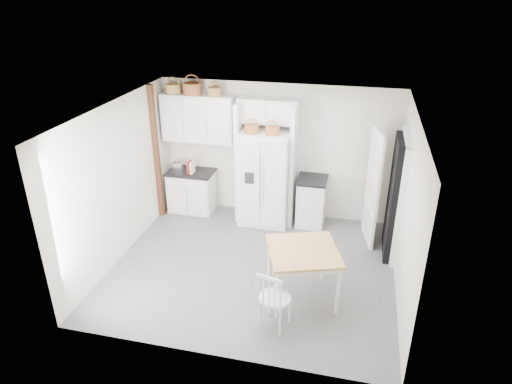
# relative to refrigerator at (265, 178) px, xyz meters

# --- Properties ---
(floor) EXTENTS (4.50, 4.50, 0.00)m
(floor) POSITION_rel_refrigerator_xyz_m (0.15, -1.61, -0.90)
(floor) COLOR #47484A
(floor) RESTS_ON ground
(ceiling) EXTENTS (4.50, 4.50, 0.00)m
(ceiling) POSITION_rel_refrigerator_xyz_m (0.15, -1.61, 1.70)
(ceiling) COLOR white
(ceiling) RESTS_ON wall_back
(wall_back) EXTENTS (4.50, 0.00, 4.50)m
(wall_back) POSITION_rel_refrigerator_xyz_m (0.15, 0.39, 0.40)
(wall_back) COLOR silver
(wall_back) RESTS_ON floor
(wall_left) EXTENTS (0.00, 4.00, 4.00)m
(wall_left) POSITION_rel_refrigerator_xyz_m (-2.10, -1.61, 0.40)
(wall_left) COLOR silver
(wall_left) RESTS_ON floor
(wall_right) EXTENTS (0.00, 4.00, 4.00)m
(wall_right) POSITION_rel_refrigerator_xyz_m (2.40, -1.61, 0.40)
(wall_right) COLOR silver
(wall_right) RESTS_ON floor
(refrigerator) EXTENTS (0.93, 0.75, 1.79)m
(refrigerator) POSITION_rel_refrigerator_xyz_m (0.00, 0.00, 0.00)
(refrigerator) COLOR silver
(refrigerator) RESTS_ON floor
(base_cab_left) EXTENTS (0.87, 0.55, 0.81)m
(base_cab_left) POSITION_rel_refrigerator_xyz_m (-1.53, 0.09, -0.49)
(base_cab_left) COLOR silver
(base_cab_left) RESTS_ON floor
(base_cab_right) EXTENTS (0.51, 0.61, 0.89)m
(base_cab_right) POSITION_rel_refrigerator_xyz_m (0.87, 0.09, -0.45)
(base_cab_right) COLOR silver
(base_cab_right) RESTS_ON floor
(dining_table) EXTENTS (1.23, 1.23, 0.81)m
(dining_table) POSITION_rel_refrigerator_xyz_m (1.02, -2.18, -0.49)
(dining_table) COLOR #985B2D
(dining_table) RESTS_ON floor
(windsor_chair) EXTENTS (0.53, 0.50, 0.90)m
(windsor_chair) POSITION_rel_refrigerator_xyz_m (0.75, -2.88, -0.45)
(windsor_chair) COLOR silver
(windsor_chair) RESTS_ON floor
(counter_left) EXTENTS (0.91, 0.59, 0.04)m
(counter_left) POSITION_rel_refrigerator_xyz_m (-1.53, 0.09, -0.07)
(counter_left) COLOR black
(counter_left) RESTS_ON base_cab_left
(counter_right) EXTENTS (0.55, 0.65, 0.04)m
(counter_right) POSITION_rel_refrigerator_xyz_m (0.87, 0.09, 0.02)
(counter_right) COLOR black
(counter_right) RESTS_ON base_cab_right
(toaster) EXTENTS (0.24, 0.14, 0.16)m
(toaster) POSITION_rel_refrigerator_xyz_m (-1.81, 0.09, 0.03)
(toaster) COLOR silver
(toaster) RESTS_ON counter_left
(cookbook_red) EXTENTS (0.06, 0.17, 0.25)m
(cookbook_red) POSITION_rel_refrigerator_xyz_m (-1.51, 0.01, 0.08)
(cookbook_red) COLOR #B11818
(cookbook_red) RESTS_ON counter_left
(cookbook_cream) EXTENTS (0.05, 0.17, 0.24)m
(cookbook_cream) POSITION_rel_refrigerator_xyz_m (-1.46, 0.01, 0.07)
(cookbook_cream) COLOR #F5E6BB
(cookbook_cream) RESTS_ON counter_left
(basket_upper_a) EXTENTS (0.29, 0.29, 0.17)m
(basket_upper_a) POSITION_rel_refrigerator_xyz_m (-1.82, 0.22, 1.54)
(basket_upper_a) COLOR #97602D
(basket_upper_a) RESTS_ON upper_cabinet
(basket_upper_b) EXTENTS (0.35, 0.35, 0.20)m
(basket_upper_b) POSITION_rel_refrigerator_xyz_m (-1.44, 0.22, 1.56)
(basket_upper_b) COLOR brown
(basket_upper_b) RESTS_ON upper_cabinet
(basket_upper_c) EXTENTS (0.26, 0.26, 0.15)m
(basket_upper_c) POSITION_rel_refrigerator_xyz_m (-1.01, 0.22, 1.53)
(basket_upper_c) COLOR #97602D
(basket_upper_c) RESTS_ON upper_cabinet
(basket_fridge_a) EXTENTS (0.26, 0.26, 0.14)m
(basket_fridge_a) POSITION_rel_refrigerator_xyz_m (-0.24, -0.10, 0.97)
(basket_fridge_a) COLOR brown
(basket_fridge_a) RESTS_ON refrigerator
(basket_fridge_b) EXTENTS (0.25, 0.25, 0.14)m
(basket_fridge_b) POSITION_rel_refrigerator_xyz_m (0.14, -0.10, 0.97)
(basket_fridge_b) COLOR brown
(basket_fridge_b) RESTS_ON refrigerator
(upper_cabinet) EXTENTS (1.40, 0.34, 0.90)m
(upper_cabinet) POSITION_rel_refrigerator_xyz_m (-1.35, 0.22, 1.00)
(upper_cabinet) COLOR silver
(upper_cabinet) RESTS_ON wall_back
(bridge_cabinet) EXTENTS (1.12, 0.34, 0.45)m
(bridge_cabinet) POSITION_rel_refrigerator_xyz_m (0.00, 0.22, 1.23)
(bridge_cabinet) COLOR silver
(bridge_cabinet) RESTS_ON wall_back
(fridge_panel_left) EXTENTS (0.08, 0.60, 2.30)m
(fridge_panel_left) POSITION_rel_refrigerator_xyz_m (-0.51, 0.09, 0.25)
(fridge_panel_left) COLOR silver
(fridge_panel_left) RESTS_ON floor
(fridge_panel_right) EXTENTS (0.08, 0.60, 2.30)m
(fridge_panel_right) POSITION_rel_refrigerator_xyz_m (0.51, 0.09, 0.25)
(fridge_panel_right) COLOR silver
(fridge_panel_right) RESTS_ON floor
(trim_post) EXTENTS (0.09, 0.09, 2.60)m
(trim_post) POSITION_rel_refrigerator_xyz_m (-2.05, -0.26, 0.40)
(trim_post) COLOR #3D210F
(trim_post) RESTS_ON floor
(doorway_void) EXTENTS (0.18, 0.85, 2.05)m
(doorway_void) POSITION_rel_refrigerator_xyz_m (2.31, -0.61, 0.13)
(doorway_void) COLOR black
(doorway_void) RESTS_ON floor
(door_slab) EXTENTS (0.21, 0.79, 2.05)m
(door_slab) POSITION_rel_refrigerator_xyz_m (1.95, -0.27, 0.13)
(door_slab) COLOR white
(door_slab) RESTS_ON floor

